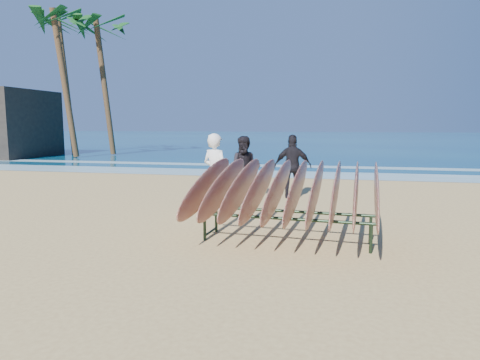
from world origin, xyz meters
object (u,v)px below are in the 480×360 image
at_px(palm_mid, 102,30).
at_px(person_white, 215,173).
at_px(palm_left, 62,22).
at_px(palm_right, 63,25).
at_px(person_dark_b, 293,166).
at_px(person_dark_a, 245,168).
at_px(surfboard_rack, 287,190).

bearing_deg(palm_mid, person_white, -53.61).
relative_size(palm_left, palm_right, 0.92).
relative_size(person_dark_b, palm_right, 0.19).
xyz_separation_m(person_dark_a, palm_left, (-13.48, 11.71, 7.18)).
distance_m(surfboard_rack, person_white, 2.93).
relative_size(person_white, person_dark_b, 1.05).
xyz_separation_m(surfboard_rack, palm_mid, (-13.96, 18.47, 7.20)).
relative_size(palm_left, palm_mid, 0.99).
xyz_separation_m(person_dark_b, palm_left, (-14.76, 11.13, 7.16)).
bearing_deg(person_dark_a, person_white, -104.10).
xyz_separation_m(person_white, person_dark_a, (0.34, 1.92, -0.06)).
relative_size(palm_mid, palm_right, 0.93).
distance_m(surfboard_rack, person_dark_a, 4.41).
relative_size(surfboard_rack, person_dark_a, 1.87).
distance_m(person_white, palm_left, 20.22).
xyz_separation_m(surfboard_rack, person_dark_a, (-1.60, 4.11, -0.06)).
distance_m(person_white, palm_mid, 21.48).
bearing_deg(surfboard_rack, person_white, 135.68).
xyz_separation_m(palm_left, palm_mid, (1.13, 2.66, 0.08)).
height_order(palm_left, palm_right, palm_right).
distance_m(surfboard_rack, palm_left, 22.99).
height_order(person_white, palm_mid, palm_mid).
bearing_deg(palm_left, surfboard_rack, -46.36).
height_order(surfboard_rack, palm_left, palm_left).
bearing_deg(person_dark_b, person_white, 55.94).
distance_m(surfboard_rack, palm_right, 27.31).
bearing_deg(palm_right, person_dark_a, -44.12).
height_order(person_white, person_dark_b, person_white).
relative_size(person_dark_a, person_dark_b, 0.98).
bearing_deg(palm_left, person_dark_b, -37.01).
distance_m(person_dark_a, palm_left, 19.25).
xyz_separation_m(surfboard_rack, palm_right, (-17.46, 19.48, 7.84)).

